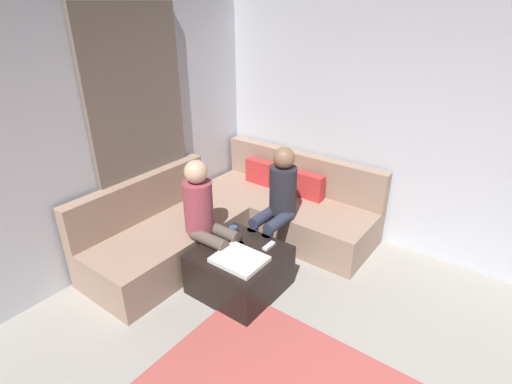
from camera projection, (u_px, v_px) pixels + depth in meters
wall_back at (483, 139)px, 3.62m from camera, size 6.00×0.12×2.70m
curtain_panel at (141, 137)px, 4.00m from camera, size 0.06×1.10×2.50m
sectional_couch at (237, 219)px, 4.44m from camera, size 2.10×2.55×0.87m
ottoman at (240, 270)px, 3.72m from camera, size 0.76×0.76×0.42m
folded_blanket at (239, 259)px, 3.48m from camera, size 0.44×0.36×0.04m
coffee_mug at (233, 231)px, 3.86m from camera, size 0.08×0.08×0.10m
game_remote at (269, 246)px, 3.69m from camera, size 0.05×0.15×0.02m
person_on_couch_back at (278, 200)px, 4.04m from camera, size 0.30×0.60×1.20m
person_on_couch_side at (206, 216)px, 3.74m from camera, size 0.60×0.30×1.20m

